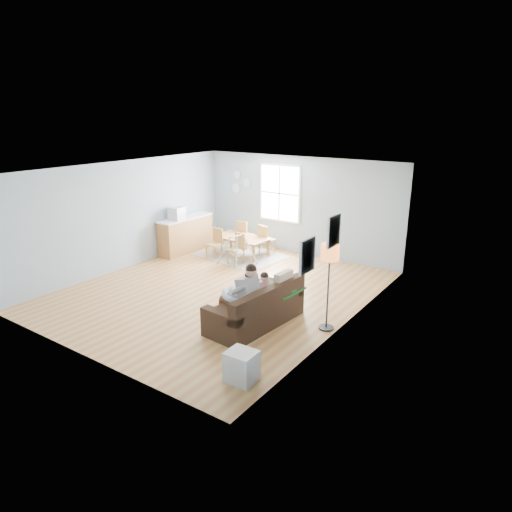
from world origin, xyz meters
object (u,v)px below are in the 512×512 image
Objects in this scene: chair_se at (237,247)px; chair_nw at (244,233)px; floor_lamp at (330,260)px; chair_sw at (216,242)px; counter at (186,234)px; father at (242,293)px; chair_ne at (265,238)px; dining_table at (241,247)px; sofa at (257,311)px; storage_cube at (241,366)px; monitor at (176,213)px; baby_swing at (237,252)px; toddler at (261,287)px.

chair_nw is (-0.67, 1.22, 0.02)m from chair_se.
floor_lamp is at bearing -37.56° from chair_nw.
chair_sw is (-4.43, 2.18, -0.89)m from floor_lamp.
chair_sw is 1.07m from counter.
father reaches higher than chair_se.
chair_ne is at bearing 83.66° from chair_se.
dining_table is 1.87× the size of chair_sw.
chair_ne is (-2.35, 3.79, 0.18)m from sofa.
floor_lamp is (1.29, 0.87, 0.65)m from father.
chair_sw is at bearing 133.05° from storage_cube.
floor_lamp reaches higher than chair_ne.
floor_lamp reaches higher than storage_cube.
monitor is at bearing 161.81° from floor_lamp.
chair_nw is 0.91× the size of baby_swing.
floor_lamp reaches higher than dining_table.
baby_swing is at bearing 133.07° from sofa.
chair_ne reaches higher than chair_sw.
chair_ne is (0.94, 1.03, 0.02)m from chair_sw.
father is 0.80× the size of floor_lamp.
toddler reaches higher than chair_sw.
chair_nw is at bearing 43.55° from counter.
floor_lamp is at bearing 33.75° from father.
toddler is at bearing 106.47° from sofa.
counter is 1.96m from baby_swing.
floor_lamp is at bearing 18.28° from toddler.
dining_table is 1.64× the size of baby_swing.
storage_cube is at bearing -38.03° from monitor.
chair_se is at bearing 128.22° from father.
storage_cube is (1.02, -1.41, -0.45)m from father.
floor_lamp is 2.54m from storage_cube.
dining_table is 1.66m from counter.
sofa is 2.23× the size of baby_swing.
dining_table is 1.80× the size of chair_nw.
floor_lamp reaches higher than baby_swing.
dining_table is 0.72m from chair_se.
chair_se is (-3.61, 2.08, -0.89)m from floor_lamp.
father is 5.13m from chair_nw.
sofa is 0.51m from father.
floor_lamp is (1.20, 0.40, 0.66)m from toddler.
storage_cube is 6.10m from chair_sw.
counter is at bearing -152.27° from chair_ne.
counter is at bearing 178.01° from chair_se.
counter is (-2.01, -1.06, 0.04)m from chair_ne.
baby_swing is (-2.35, 2.38, -0.32)m from toddler.
chair_ne is 2.27m from counter.
toddler is 4.82m from chair_nw.
dining_table is (-2.76, 3.09, -0.41)m from toddler.
baby_swing is at bearing 5.31° from monitor.
chair_ne is at bearing 121.75° from sofa.
monitor reaches higher than baby_swing.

